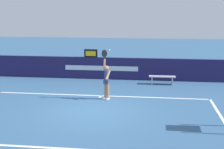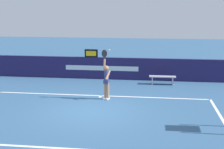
% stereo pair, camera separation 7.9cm
% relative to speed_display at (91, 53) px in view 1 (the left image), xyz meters
% --- Properties ---
extents(ground_plane, '(60.00, 60.00, 0.00)m').
position_rel_speed_display_xyz_m(ground_plane, '(1.14, -5.77, -1.50)').
color(ground_plane, '#355D84').
extents(court_lines, '(10.21, 5.90, 0.00)m').
position_rel_speed_display_xyz_m(court_lines, '(1.14, -6.42, -1.49)').
color(court_lines, white).
rests_on(court_lines, ground).
extents(back_wall, '(13.93, 0.20, 1.27)m').
position_rel_speed_display_xyz_m(back_wall, '(1.14, 0.00, -0.86)').
color(back_wall, '#1D1A47').
rests_on(back_wall, ground).
extents(speed_display, '(0.75, 0.17, 0.46)m').
position_rel_speed_display_xyz_m(speed_display, '(0.00, 0.00, 0.00)').
color(speed_display, black).
rests_on(speed_display, back_wall).
extents(tennis_player, '(0.45, 0.43, 2.29)m').
position_rel_speed_display_xyz_m(tennis_player, '(1.48, -4.09, -0.56)').
color(tennis_player, '#A57652').
rests_on(tennis_player, ground).
extents(tennis_ball, '(0.07, 0.07, 0.07)m').
position_rel_speed_display_xyz_m(tennis_ball, '(1.63, -4.19, 0.78)').
color(tennis_ball, '#CDDB34').
extents(courtside_bench_near, '(1.43, 0.37, 0.46)m').
position_rel_speed_display_xyz_m(courtside_bench_near, '(4.09, -0.93, -1.15)').
color(courtside_bench_near, '#B2ABB9').
rests_on(courtside_bench_near, ground).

